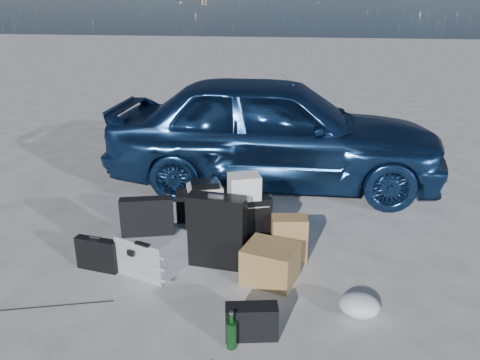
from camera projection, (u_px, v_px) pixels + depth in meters
name	position (u px, v px, depth m)	size (l,w,h in m)	color
ground	(202.00, 292.00, 3.79)	(60.00, 60.00, 0.00)	beige
car	(274.00, 130.00, 5.87)	(1.66, 4.12, 1.40)	navy
pelican_case	(152.00, 251.00, 4.07)	(0.48, 0.39, 0.35)	#A0A1A5
laptop_bag	(147.00, 216.00, 3.94)	(0.44, 0.11, 0.33)	black
briefcase	(97.00, 254.00, 4.07)	(0.38, 0.09, 0.30)	black
suitcase_left	(217.00, 231.00, 4.09)	(0.51, 0.18, 0.66)	black
suitcase_right	(246.00, 225.00, 4.32)	(0.46, 0.17, 0.55)	black
white_carton	(244.00, 186.00, 4.19)	(0.27, 0.22, 0.22)	silver
duffel_bag	(205.00, 205.00, 5.06)	(0.61, 0.26, 0.30)	black
flat_box_white	(205.00, 189.00, 5.01)	(0.36, 0.27, 0.06)	silver
flat_box_black	(205.00, 184.00, 4.97)	(0.29, 0.21, 0.06)	black
kraft_bag	(289.00, 238.00, 4.22)	(0.31, 0.19, 0.42)	#A26A46
cardboard_box	(270.00, 263.00, 3.92)	(0.42, 0.37, 0.32)	#9A7143
plastic_bag	(359.00, 305.00, 3.49)	(0.30, 0.26, 0.17)	silver
messenger_bag	(252.00, 322.00, 3.25)	(0.36, 0.14, 0.25)	black
green_bottle	(232.00, 331.00, 3.14)	(0.07, 0.07, 0.28)	black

